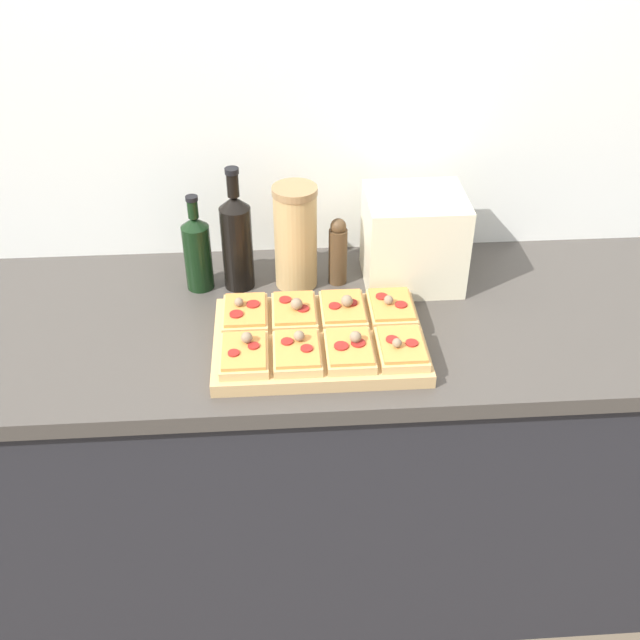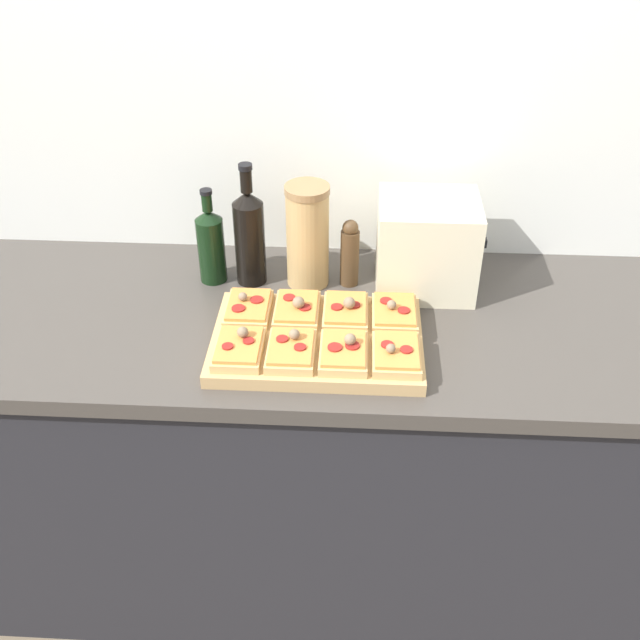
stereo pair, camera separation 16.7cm
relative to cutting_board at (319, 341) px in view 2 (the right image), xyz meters
The scene contains 16 objects.
wall_back 0.58m from the cutting_board, 90.56° to the left, with size 6.00×0.06×2.50m.
kitchen_counter 0.47m from the cutting_board, 92.28° to the left, with size 2.63×0.67×0.89m.
cutting_board is the anchor object (origin of this frame).
pizza_slice_back_left 0.19m from the cutting_board, 155.59° to the left, with size 0.10×0.14×0.05m.
pizza_slice_back_midleft 0.10m from the cutting_board, 126.32° to the left, with size 0.10×0.14×0.06m.
pizza_slice_back_midright 0.10m from the cutting_board, 53.40° to the left, with size 0.10×0.14×0.06m.
pizza_slice_back_right 0.19m from the cutting_board, 24.44° to the left, with size 0.10×0.14×0.05m.
pizza_slice_front_left 0.19m from the cutting_board, 155.79° to the right, with size 0.10×0.14×0.05m.
pizza_slice_front_midleft 0.10m from the cutting_board, 126.48° to the right, with size 0.10×0.14×0.05m.
pizza_slice_front_midright 0.10m from the cutting_board, 53.31° to the right, with size 0.10×0.14×0.05m.
pizza_slice_front_right 0.19m from the cutting_board, 24.53° to the right, with size 0.10×0.14×0.05m.
olive_oil_bottle 0.40m from the cutting_board, 136.73° to the left, with size 0.07×0.07×0.25m.
wine_bottle 0.35m from the cutting_board, 124.88° to the left, with size 0.08×0.08×0.32m.
grain_jar_tall 0.30m from the cutting_board, 99.26° to the left, with size 0.11×0.11×0.26m.
pepper_mill 0.28m from the cutting_board, 77.30° to the left, with size 0.05×0.05×0.18m.
toaster_oven 0.38m from the cutting_board, 47.18° to the left, with size 0.26×0.21×0.23m.
Camera 2 is at (0.08, -1.13, 1.91)m, focal length 42.00 mm.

